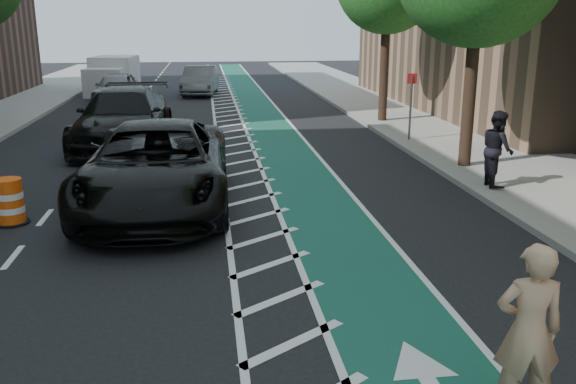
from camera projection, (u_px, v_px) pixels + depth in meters
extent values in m
plane|color=black|center=(184.00, 305.00, 9.39)|extent=(120.00, 120.00, 0.00)
cube|color=#164F38|center=(289.00, 159.00, 19.32)|extent=(2.00, 90.00, 0.01)
cube|color=silver|center=(242.00, 160.00, 19.12)|extent=(1.40, 90.00, 0.01)
cube|color=gray|center=(484.00, 151.00, 20.13)|extent=(5.00, 90.00, 0.15)
cube|color=gray|center=(412.00, 153.00, 19.82)|extent=(0.12, 90.00, 0.16)
cylinder|color=#382619|center=(468.00, 94.00, 17.45)|extent=(0.36, 0.36, 4.40)
cylinder|color=#382619|center=(387.00, 72.00, 25.08)|extent=(0.36, 0.36, 4.40)
cylinder|color=#4C4C4C|center=(410.00, 110.00, 21.49)|extent=(0.08, 0.08, 2.40)
cube|color=red|center=(412.00, 79.00, 21.20)|extent=(0.35, 0.02, 0.35)
imported|color=tan|center=(528.00, 331.00, 6.35)|extent=(0.78, 0.58, 1.95)
imported|color=black|center=(156.00, 166.00, 14.14)|extent=(3.41, 7.12, 1.96)
imported|color=black|center=(124.00, 118.00, 21.08)|extent=(3.19, 7.01, 1.99)
imported|color=gray|center=(117.00, 88.00, 32.56)|extent=(2.30, 4.91, 1.62)
imported|color=slate|center=(200.00, 80.00, 36.32)|extent=(2.33, 5.27, 1.68)
imported|color=black|center=(497.00, 149.00, 15.36)|extent=(0.81, 1.00, 1.94)
cube|color=silver|center=(115.00, 74.00, 37.54)|extent=(2.72, 3.70, 2.18)
cube|color=silver|center=(105.00, 83.00, 35.10)|extent=(2.33, 1.94, 1.63)
cylinder|color=black|center=(86.00, 91.00, 34.76)|extent=(0.34, 0.78, 0.76)
cylinder|color=black|center=(121.00, 91.00, 34.83)|extent=(0.34, 0.78, 0.76)
cylinder|color=black|center=(104.00, 85.00, 38.53)|extent=(0.34, 0.78, 0.76)
cylinder|color=black|center=(135.00, 84.00, 38.60)|extent=(0.34, 0.78, 0.76)
cylinder|color=#F8520D|center=(10.00, 202.00, 13.03)|extent=(0.57, 0.57, 0.99)
cylinder|color=silver|center=(11.00, 209.00, 13.07)|extent=(0.59, 0.59, 0.13)
cylinder|color=silver|center=(9.00, 195.00, 12.99)|extent=(0.59, 0.59, 0.13)
cylinder|color=black|center=(12.00, 223.00, 13.16)|extent=(0.73, 0.73, 0.04)
cylinder|color=#F1590C|center=(143.00, 132.00, 21.49)|extent=(0.51, 0.51, 0.89)
cylinder|color=silver|center=(143.00, 136.00, 21.53)|extent=(0.52, 0.52, 0.12)
cylinder|color=silver|center=(143.00, 129.00, 21.46)|extent=(0.52, 0.52, 0.12)
cylinder|color=black|center=(144.00, 144.00, 21.61)|extent=(0.65, 0.65, 0.04)
cylinder|color=#D7600B|center=(118.00, 125.00, 22.73)|extent=(0.55, 0.55, 0.95)
cylinder|color=silver|center=(118.00, 130.00, 22.78)|extent=(0.56, 0.56, 0.13)
cylinder|color=silver|center=(117.00, 122.00, 22.70)|extent=(0.56, 0.56, 0.13)
cylinder|color=black|center=(118.00, 137.00, 22.85)|extent=(0.69, 0.69, 0.04)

